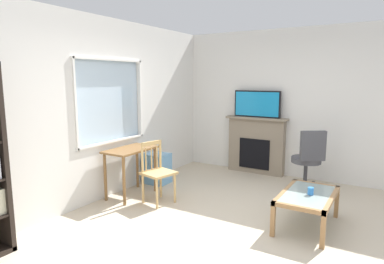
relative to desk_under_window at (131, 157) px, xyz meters
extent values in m
cube|color=beige|center=(-0.30, -1.88, -0.62)|extent=(6.29, 5.45, 0.02)
cube|color=silver|center=(-0.30, 0.35, -0.20)|extent=(5.29, 0.12, 0.83)
cube|color=silver|center=(-0.30, 0.35, 1.79)|extent=(5.29, 0.12, 0.60)
cube|color=silver|center=(1.47, 0.35, 0.85)|extent=(1.75, 0.12, 1.27)
cube|color=silver|center=(-0.08, 0.36, 0.85)|extent=(1.35, 0.02, 1.27)
cube|color=white|center=(-0.08, 0.29, 0.23)|extent=(1.41, 0.06, 0.03)
cube|color=white|center=(-0.08, 0.29, 1.48)|extent=(1.41, 0.06, 0.03)
cube|color=white|center=(-0.76, 0.29, 0.85)|extent=(0.03, 0.06, 1.27)
cube|color=white|center=(0.59, 0.29, 0.85)|extent=(0.03, 0.06, 1.27)
cube|color=silver|center=(2.40, -1.88, 0.74)|extent=(0.12, 4.65, 2.71)
cube|color=brown|center=(0.00, 0.00, 0.12)|extent=(0.83, 0.47, 0.03)
cylinder|color=brown|center=(-0.36, -0.19, -0.25)|extent=(0.04, 0.04, 0.72)
cylinder|color=brown|center=(0.36, -0.19, -0.25)|extent=(0.04, 0.04, 0.72)
cylinder|color=brown|center=(-0.36, 0.19, -0.25)|extent=(0.04, 0.04, 0.72)
cylinder|color=brown|center=(0.36, 0.19, -0.25)|extent=(0.04, 0.04, 0.72)
cube|color=tan|center=(-0.02, -0.55, -0.16)|extent=(0.50, 0.49, 0.04)
cylinder|color=tan|center=(-0.22, -0.67, -0.40)|extent=(0.04, 0.04, 0.43)
cylinder|color=tan|center=(0.11, -0.74, -0.40)|extent=(0.04, 0.04, 0.43)
cylinder|color=tan|center=(-0.15, -0.36, -0.40)|extent=(0.04, 0.04, 0.43)
cylinder|color=tan|center=(0.18, -0.43, -0.40)|extent=(0.04, 0.04, 0.43)
cylinder|color=tan|center=(-0.15, -0.36, 0.06)|extent=(0.04, 0.04, 0.45)
cylinder|color=tan|center=(0.18, -0.43, 0.06)|extent=(0.04, 0.04, 0.45)
cube|color=tan|center=(0.02, -0.39, 0.26)|extent=(0.36, 0.12, 0.06)
cylinder|color=tan|center=(-0.09, -0.37, 0.03)|extent=(0.02, 0.02, 0.35)
cylinder|color=tan|center=(0.02, -0.39, 0.03)|extent=(0.02, 0.02, 0.35)
cylinder|color=tan|center=(0.12, -0.42, 0.03)|extent=(0.02, 0.02, 0.35)
cube|color=#72ADDB|center=(0.72, 0.05, -0.35)|extent=(0.35, 0.40, 0.52)
cube|color=gray|center=(2.25, -1.19, -0.09)|extent=(0.18, 1.08, 1.05)
cube|color=black|center=(2.16, -1.19, -0.23)|extent=(0.03, 0.60, 0.57)
cube|color=gray|center=(2.23, -1.19, 0.45)|extent=(0.26, 1.18, 0.04)
cube|color=black|center=(2.23, -1.19, 0.72)|extent=(0.05, 0.89, 0.50)
cube|color=#198CCC|center=(2.20, -1.19, 0.72)|extent=(0.01, 0.84, 0.45)
cylinder|color=#4C4C51|center=(1.79, -2.23, -0.13)|extent=(0.48, 0.48, 0.09)
cube|color=#4C4C51|center=(1.61, -2.36, 0.15)|extent=(0.30, 0.37, 0.48)
cylinder|color=#38383D|center=(1.79, -2.23, -0.37)|extent=(0.06, 0.06, 0.42)
cube|color=#38383D|center=(1.71, -2.12, -0.58)|extent=(0.19, 0.25, 0.03)
cylinder|color=#38383D|center=(1.63, -2.00, -0.59)|extent=(0.05, 0.05, 0.05)
cube|color=#38383D|center=(1.66, -2.27, -0.58)|extent=(0.28, 0.12, 0.03)
cylinder|color=#38383D|center=(1.53, -2.32, -0.59)|extent=(0.05, 0.05, 0.05)
cube|color=#38383D|center=(1.79, -2.37, -0.58)|extent=(0.04, 0.28, 0.03)
cylinder|color=#38383D|center=(1.79, -2.51, -0.59)|extent=(0.05, 0.05, 0.05)
cube|color=#38383D|center=(1.93, -2.27, -0.58)|extent=(0.28, 0.12, 0.03)
cylinder|color=#38383D|center=(2.06, -2.32, -0.59)|extent=(0.05, 0.05, 0.05)
cube|color=#38383D|center=(1.87, -2.12, -0.58)|extent=(0.19, 0.25, 0.03)
cylinder|color=#38383D|center=(1.96, -2.00, -0.59)|extent=(0.05, 0.05, 0.05)
cube|color=#8C9E99|center=(0.29, -2.59, -0.20)|extent=(0.91, 0.50, 0.02)
cube|color=#A37547|center=(0.29, -2.86, -0.21)|extent=(1.01, 0.05, 0.05)
cube|color=#A37547|center=(0.29, -2.31, -0.21)|extent=(1.01, 0.05, 0.05)
cube|color=#A37547|center=(-0.19, -2.59, -0.21)|extent=(0.05, 0.60, 0.05)
cube|color=#A37547|center=(0.77, -2.59, -0.21)|extent=(0.05, 0.60, 0.05)
cube|color=#A37547|center=(-0.19, -2.86, -0.43)|extent=(0.05, 0.05, 0.37)
cube|color=#A37547|center=(0.77, -2.86, -0.43)|extent=(0.05, 0.05, 0.37)
cube|color=#A37547|center=(-0.19, -2.31, -0.43)|extent=(0.05, 0.05, 0.37)
cube|color=#A37547|center=(0.77, -2.31, -0.43)|extent=(0.05, 0.05, 0.37)
cylinder|color=#337FD6|center=(0.26, -2.63, -0.14)|extent=(0.07, 0.07, 0.09)
camera|label=1|loc=(-3.77, -3.40, 1.20)|focal=31.15mm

